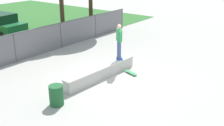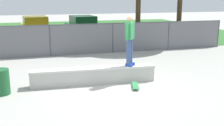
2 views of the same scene
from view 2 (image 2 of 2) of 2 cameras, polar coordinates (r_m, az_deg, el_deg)
ground_plane at (r=9.65m, az=0.01°, el=-4.94°), size 80.00×80.00×0.00m
grass_strip at (r=25.18m, az=-10.15°, el=6.41°), size 28.94×20.00×0.02m
concrete_ledge at (r=9.96m, az=-3.76°, el=-2.58°), size 4.49×0.72×0.59m
skateboarder at (r=9.96m, az=3.67°, el=5.08°), size 0.44×0.48×1.82m
skateboard at (r=9.60m, az=4.84°, el=-4.64°), size 0.42×0.82×0.09m
chainlink_fence at (r=14.94m, az=-6.11°, el=5.19°), size 17.01×0.07×1.65m
car_yellow at (r=21.11m, az=-15.47°, el=7.04°), size 2.31×4.35×1.66m
car_green at (r=21.00m, az=-6.07°, el=7.42°), size 2.31×4.35×1.66m
trash_bin at (r=9.52m, az=-21.93°, el=-3.63°), size 0.56×0.56×0.82m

